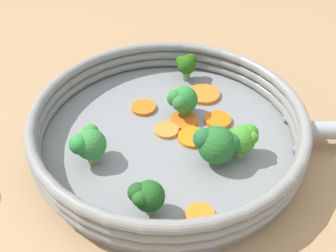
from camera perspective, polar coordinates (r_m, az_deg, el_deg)
ground_plane at (r=0.52m, az=-0.00°, el=-2.61°), size 4.00×4.00×0.00m
skillet at (r=0.52m, az=-0.00°, el=-1.95°), size 0.33×0.33×0.02m
skillet_rim_wall at (r=0.50m, az=-0.00°, el=0.55°), size 0.35×0.35×0.04m
skillet_rivet_left at (r=0.51m, az=18.05°, el=-3.27°), size 0.01×0.01×0.01m
skillet_rivet_right at (r=0.55m, az=16.77°, el=0.91°), size 0.01×0.01×0.01m
carrot_slice_0 at (r=0.53m, az=2.33°, el=0.81°), size 0.05×0.05×0.00m
carrot_slice_1 at (r=0.53m, az=7.25°, el=0.87°), size 0.04×0.04×0.01m
carrot_slice_2 at (r=0.58m, az=5.22°, el=4.62°), size 0.06×0.06×0.01m
carrot_slice_3 at (r=0.50m, az=3.59°, el=-1.65°), size 0.05×0.05×0.00m
carrot_slice_4 at (r=0.42m, az=4.98°, el=-12.71°), size 0.03×0.03×0.00m
carrot_slice_5 at (r=0.55m, az=-3.57°, el=2.70°), size 0.04×0.04×0.01m
carrot_slice_6 at (r=0.51m, az=-0.39°, el=-0.63°), size 0.04×0.04×0.00m
broccoli_floret_0 at (r=0.48m, az=10.88°, el=-1.83°), size 0.04×0.03×0.04m
broccoli_floret_1 at (r=0.41m, az=-3.25°, el=-10.09°), size 0.04×0.03×0.04m
broccoli_floret_2 at (r=0.46m, az=7.05°, el=-2.63°), size 0.06×0.05×0.05m
broccoli_floret_3 at (r=0.60m, az=2.71°, el=8.96°), size 0.03×0.03×0.04m
broccoli_floret_4 at (r=0.53m, az=2.00°, el=3.78°), size 0.04×0.04×0.04m
broccoli_floret_5 at (r=0.47m, az=-11.56°, el=-2.52°), size 0.04×0.04×0.04m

